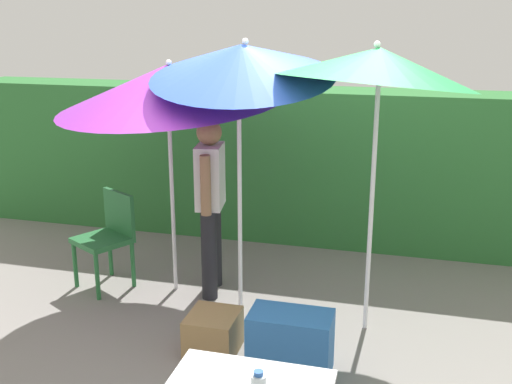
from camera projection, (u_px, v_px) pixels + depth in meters
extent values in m
plane|color=gray|center=(246.00, 333.00, 4.88)|extent=(24.00, 24.00, 0.00)
cube|color=#2D7033|center=(302.00, 165.00, 6.81)|extent=(8.00, 0.70, 1.69)
cylinder|color=silver|center=(240.00, 199.00, 5.01)|extent=(0.04, 0.04, 2.00)
cone|color=blue|center=(242.00, 61.00, 4.69)|extent=(1.48, 1.49, 0.58)
sphere|color=silver|center=(245.00, 41.00, 4.64)|extent=(0.05, 0.05, 0.05)
cylinder|color=silver|center=(371.00, 213.00, 4.69)|extent=(0.04, 0.04, 1.98)
cone|color=green|center=(378.00, 65.00, 4.39)|extent=(1.50, 1.50, 0.51)
sphere|color=silver|center=(377.00, 44.00, 4.36)|extent=(0.05, 0.05, 0.05)
cylinder|color=silver|center=(172.00, 201.00, 5.44)|extent=(0.04, 0.04, 1.72)
cone|color=purple|center=(169.00, 85.00, 5.13)|extent=(1.97, 1.96, 0.59)
sphere|color=silver|center=(169.00, 62.00, 5.07)|extent=(0.05, 0.05, 0.05)
cylinder|color=black|center=(214.00, 244.00, 5.65)|extent=(0.14, 0.14, 0.82)
cylinder|color=black|center=(209.00, 255.00, 5.38)|extent=(0.14, 0.14, 0.82)
cube|color=silver|center=(210.00, 176.00, 5.32)|extent=(0.28, 0.39, 0.56)
sphere|color=#8C6647|center=(209.00, 132.00, 5.21)|extent=(0.22, 0.22, 0.22)
cylinder|color=silver|center=(213.00, 115.00, 5.40)|extent=(0.10, 0.10, 0.56)
cylinder|color=#8C6647|center=(206.00, 185.00, 5.11)|extent=(0.10, 0.10, 0.52)
cylinder|color=#236633|center=(75.00, 265.00, 5.66)|extent=(0.04, 0.04, 0.44)
cylinder|color=#236633|center=(97.00, 277.00, 5.40)|extent=(0.04, 0.04, 0.44)
cylinder|color=#236633|center=(110.00, 254.00, 5.92)|extent=(0.04, 0.04, 0.44)
cylinder|color=#236633|center=(133.00, 265.00, 5.66)|extent=(0.04, 0.04, 0.44)
cube|color=#236633|center=(102.00, 240.00, 5.59)|extent=(0.60, 0.60, 0.05)
cube|color=#236633|center=(119.00, 212.00, 5.67)|extent=(0.40, 0.25, 0.40)
cube|color=#2D6BB7|center=(290.00, 343.00, 4.30)|extent=(0.58, 0.33, 0.46)
cube|color=#9E7A4C|center=(213.00, 333.00, 4.58)|extent=(0.37, 0.39, 0.31)
cylinder|color=#2D60B7|center=(258.00, 373.00, 2.64)|extent=(0.04, 0.04, 0.02)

